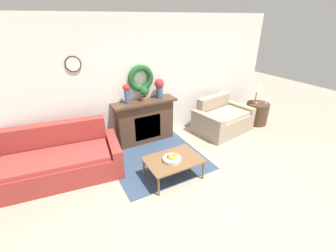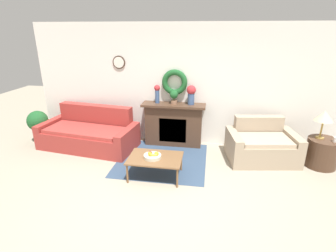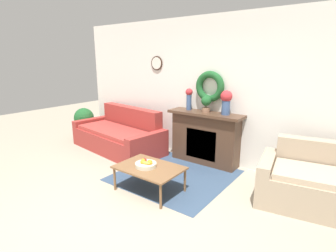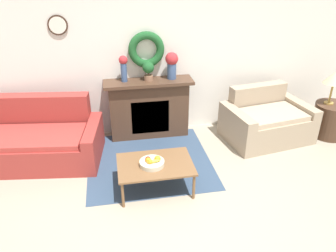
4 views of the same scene
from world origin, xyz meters
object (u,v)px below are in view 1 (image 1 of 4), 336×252
(couch_left, at_px, (58,160))
(potted_plant_on_mantel, at_px, (144,93))
(vase_on_mantel_left, at_px, (126,92))
(loveseat_right, at_px, (222,119))
(fruit_bowl, at_px, (172,159))
(fireplace, at_px, (145,121))
(mug, at_px, (265,102))
(side_table_by_loveseat, at_px, (257,113))
(coffee_table, at_px, (173,161))
(vase_on_mantel_right, at_px, (159,87))
(table_lamp, at_px, (258,87))

(couch_left, height_order, potted_plant_on_mantel, potted_plant_on_mantel)
(vase_on_mantel_left, distance_m, potted_plant_on_mantel, 0.39)
(loveseat_right, distance_m, fruit_bowl, 2.31)
(fireplace, xyz_separation_m, potted_plant_on_mantel, (0.01, -0.01, 0.66))
(couch_left, distance_m, mug, 5.03)
(couch_left, distance_m, side_table_by_loveseat, 4.89)
(vase_on_mantel_left, bearing_deg, coffee_table, -80.15)
(fireplace, xyz_separation_m, mug, (3.14, -0.67, 0.12))
(side_table_by_loveseat, distance_m, mug, 0.37)
(fireplace, bearing_deg, couch_left, -167.35)
(coffee_table, distance_m, side_table_by_loveseat, 3.26)
(loveseat_right, distance_m, mug, 1.30)
(coffee_table, bearing_deg, couch_left, 148.94)
(couch_left, distance_m, potted_plant_on_mantel, 2.11)
(potted_plant_on_mantel, bearing_deg, vase_on_mantel_right, 3.04)
(fruit_bowl, height_order, table_lamp, table_lamp)
(vase_on_mantel_left, distance_m, vase_on_mantel_right, 0.76)
(coffee_table, bearing_deg, fireplace, 85.52)
(couch_left, height_order, vase_on_mantel_left, vase_on_mantel_left)
(table_lamp, relative_size, vase_on_mantel_left, 1.34)
(loveseat_right, relative_size, coffee_table, 1.53)
(table_lamp, xyz_separation_m, mug, (0.20, -0.16, -0.39))
(mug, height_order, vase_on_mantel_right, vase_on_mantel_right)
(potted_plant_on_mantel, bearing_deg, fireplace, 112.09)
(fireplace, bearing_deg, coffee_table, -94.48)
(mug, bearing_deg, vase_on_mantel_left, 169.16)
(fireplace, bearing_deg, table_lamp, -9.80)
(loveseat_right, xyz_separation_m, mug, (1.25, -0.21, 0.31))
(loveseat_right, xyz_separation_m, vase_on_mantel_left, (-2.27, 0.46, 0.92))
(fireplace, relative_size, potted_plant_on_mantel, 4.66)
(fireplace, distance_m, coffee_table, 1.49)
(loveseat_right, bearing_deg, vase_on_mantel_left, 159.38)
(fireplace, distance_m, table_lamp, 3.02)
(couch_left, height_order, side_table_by_loveseat, couch_left)
(couch_left, relative_size, vase_on_mantel_left, 5.45)
(coffee_table, distance_m, table_lamp, 3.27)
(fruit_bowl, relative_size, vase_on_mantel_right, 0.74)
(side_table_by_loveseat, bearing_deg, fruit_bowl, -163.36)
(loveseat_right, relative_size, vase_on_mantel_left, 3.57)
(fruit_bowl, bearing_deg, side_table_by_loveseat, 16.64)
(coffee_table, xyz_separation_m, potted_plant_on_mantel, (0.12, 1.47, 0.81))
(side_table_by_loveseat, bearing_deg, fireplace, 169.35)
(fruit_bowl, xyz_separation_m, mug, (3.30, 0.84, 0.19))
(vase_on_mantel_left, xyz_separation_m, vase_on_mantel_right, (0.76, 0.00, 0.01))
(loveseat_right, xyz_separation_m, vase_on_mantel_right, (-1.51, 0.46, 0.93))
(coffee_table, xyz_separation_m, vase_on_mantel_left, (-0.26, 1.49, 0.87))
(loveseat_right, xyz_separation_m, table_lamp, (1.04, -0.05, 0.70))
(side_table_by_loveseat, distance_m, table_lamp, 0.73)
(potted_plant_on_mantel, bearing_deg, coffee_table, -94.75)
(fireplace, height_order, side_table_by_loveseat, fireplace)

